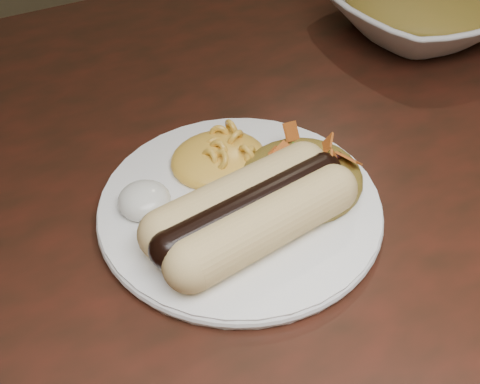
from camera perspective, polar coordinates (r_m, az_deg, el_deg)
table at (r=0.56m, az=-4.85°, el=-8.69°), size 1.60×0.90×0.75m
plate at (r=0.48m, az=0.00°, el=-1.41°), size 0.24×0.24×0.01m
hotdog at (r=0.44m, az=1.21°, el=-1.83°), size 0.15×0.09×0.04m
mac_and_cheese at (r=0.50m, az=-2.22°, el=4.49°), size 0.11×0.10×0.03m
sour_cream at (r=0.47m, az=-9.77°, el=-0.38°), size 0.05×0.05×0.03m
taco_salad at (r=0.48m, az=6.30°, el=2.34°), size 0.11×0.10×0.05m
serving_bowl at (r=0.77m, az=17.83°, el=17.28°), size 0.24×0.24×0.06m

